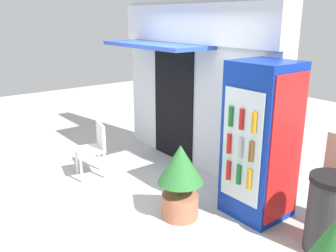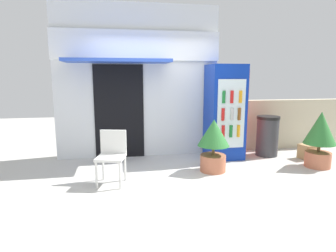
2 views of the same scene
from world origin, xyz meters
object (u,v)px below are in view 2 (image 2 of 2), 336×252
at_px(potted_plant_near_shop, 213,142).
at_px(cardboard_box, 308,151).
at_px(drink_cooler, 225,112).
at_px(plastic_chair, 112,153).
at_px(trash_bin, 267,136).
at_px(potted_plant_curbside, 320,135).

height_order(potted_plant_near_shop, cardboard_box, potted_plant_near_shop).
height_order(drink_cooler, plastic_chair, drink_cooler).
xyz_separation_m(drink_cooler, cardboard_box, (1.70, -0.42, -0.82)).
distance_m(plastic_chair, trash_bin, 3.44).
distance_m(drink_cooler, cardboard_box, 1.94).
xyz_separation_m(drink_cooler, trash_bin, (0.97, -0.04, -0.54)).
bearing_deg(trash_bin, potted_plant_near_shop, -152.03).
distance_m(drink_cooler, plastic_chair, 2.59).
xyz_separation_m(drink_cooler, potted_plant_curbside, (1.51, -0.95, -0.36)).
height_order(drink_cooler, potted_plant_curbside, drink_cooler).
relative_size(drink_cooler, cardboard_box, 5.62).
xyz_separation_m(plastic_chair, cardboard_box, (4.01, 0.66, -0.35)).
relative_size(drink_cooler, potted_plant_curbside, 1.83).
xyz_separation_m(plastic_chair, trash_bin, (3.28, 1.05, -0.06)).
bearing_deg(trash_bin, potted_plant_curbside, -59.09).
height_order(drink_cooler, cardboard_box, drink_cooler).
bearing_deg(cardboard_box, drink_cooler, 166.03).
bearing_deg(cardboard_box, potted_plant_curbside, -109.73).
height_order(drink_cooler, potted_plant_near_shop, drink_cooler).
height_order(potted_plant_near_shop, trash_bin, potted_plant_near_shop).
distance_m(plastic_chair, cardboard_box, 4.08).
height_order(plastic_chair, cardboard_box, plastic_chair).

